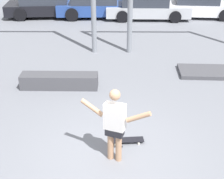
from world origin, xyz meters
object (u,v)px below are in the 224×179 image
Objects in this scene: grind_box at (59,81)px; manual_pad at (212,72)px; skateboarder at (115,123)px; skateboard at (127,140)px; parked_car_blue at (97,5)px; parked_car_black at (47,5)px; parked_car_silver at (147,7)px; parked_car_white at (198,6)px.

manual_pad is at bearing 11.89° from grind_box.
skateboarder is 3.88m from grind_box.
parked_car_blue is (-1.29, 11.43, 0.58)m from skateboard.
skateboard is (0.28, 0.59, -0.88)m from skateboarder.
skateboard is 0.18× the size of parked_car_blue.
parked_car_black reaches higher than parked_car_blue.
skateboarder reaches higher than manual_pad.
parked_car_silver is (1.45, 11.14, 0.54)m from skateboard.
parked_car_black reaches higher than skateboard.
manual_pad is 7.72m from parked_car_white.
parked_car_blue reaches higher than skateboard.
parked_car_silver reaches higher than manual_pad.
skateboarder is 12.71m from parked_car_black.
manual_pad is 7.46m from parked_car_silver.
skateboarder reaches higher than grind_box.
parked_car_silver is (5.49, -0.41, -0.05)m from parked_car_black.
parked_car_blue reaches higher than grind_box.
parked_car_white is (4.60, 12.07, -0.32)m from skateboarder.
parked_car_blue is 5.61m from parked_car_white.
manual_pad is 0.51× the size of parked_car_silver.
parked_car_black is 1.05× the size of parked_car_silver.
grind_box reaches higher than manual_pad.
parked_car_blue is at bearing -7.38° from parked_car_black.
grind_box is at bearing -168.11° from manual_pad.
parked_car_silver is at bearing 101.96° from skateboarder.
grind_box is at bearing -111.91° from parked_car_silver.
grind_box is at bearing -121.41° from parked_car_white.
parked_car_black is (-4.04, 11.55, 0.59)m from skateboard.
parked_car_black is 2.76m from parked_car_blue.
parked_car_silver is (3.47, 8.33, 0.38)m from grind_box.
grind_box is 1.05× the size of manual_pad.
manual_pad is at bearing 73.32° from skateboarder.
parked_car_blue reaches higher than parked_car_white.
grind_box is (-2.02, 2.81, 0.16)m from skateboard.
parked_car_black is at bearing 103.02° from grind_box.
parked_car_white is at bearing 64.80° from skateboard.
parked_car_white is at bearing -1.56° from parked_car_blue.
parked_car_white reaches higher than skateboard.
parked_car_white reaches higher than manual_pad.
parked_car_black is (-2.02, 8.74, 0.42)m from grind_box.
grind_box is 9.03m from parked_car_silver.
parked_car_white is (5.61, 0.06, -0.02)m from parked_car_blue.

